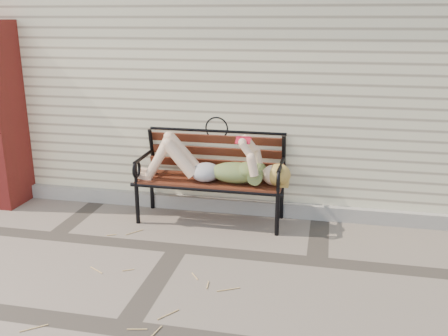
# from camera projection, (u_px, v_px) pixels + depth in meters

# --- Properties ---
(ground) EXTENTS (80.00, 80.00, 0.00)m
(ground) POSITION_uv_depth(u_px,v_px,m) (178.00, 248.00, 4.55)
(ground) COLOR #75685A
(ground) RESTS_ON ground
(house_wall) EXTENTS (8.00, 4.00, 3.00)m
(house_wall) POSITION_uv_depth(u_px,v_px,m) (239.00, 56.00, 6.92)
(house_wall) COLOR #F0E6BB
(house_wall) RESTS_ON ground
(foundation_strip) EXTENTS (8.00, 0.10, 0.15)m
(foundation_strip) POSITION_uv_depth(u_px,v_px,m) (204.00, 203.00, 5.44)
(foundation_strip) COLOR #AEA69D
(foundation_strip) RESTS_ON ground
(garden_bench) EXTENTS (1.61, 0.64, 1.04)m
(garden_bench) POSITION_uv_depth(u_px,v_px,m) (212.00, 164.00, 5.10)
(garden_bench) COLOR black
(garden_bench) RESTS_ON ground
(reading_woman) EXTENTS (1.52, 0.35, 0.48)m
(reading_woman) POSITION_uv_depth(u_px,v_px,m) (211.00, 164.00, 4.97)
(reading_woman) COLOR #093C44
(reading_woman) RESTS_ON ground
(straw_scatter) EXTENTS (2.16, 1.69, 0.01)m
(straw_scatter) POSITION_uv_depth(u_px,v_px,m) (42.00, 267.00, 4.20)
(straw_scatter) COLOR #E5B86F
(straw_scatter) RESTS_ON ground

